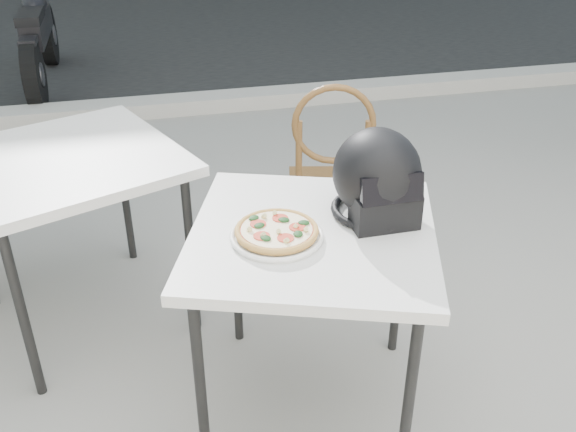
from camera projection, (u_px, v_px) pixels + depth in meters
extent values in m
plane|color=gray|center=(343.00, 334.00, 2.86)|extent=(80.00, 80.00, 0.00)
cube|color=black|center=(187.00, 8.00, 8.77)|extent=(30.00, 8.00, 0.00)
cube|color=#A7A49C|center=(234.00, 100.00, 5.36)|extent=(30.00, 0.25, 0.12)
cube|color=silver|center=(313.00, 236.00, 2.15)|extent=(1.04, 1.04, 0.04)
cylinder|color=black|center=(200.00, 385.00, 2.08)|extent=(0.05, 0.05, 0.73)
cylinder|color=black|center=(409.00, 401.00, 2.02)|extent=(0.05, 0.05, 0.73)
cylinder|color=black|center=(236.00, 269.00, 2.66)|extent=(0.05, 0.05, 0.73)
cylinder|color=black|center=(399.00, 279.00, 2.60)|extent=(0.05, 0.05, 0.73)
cylinder|color=white|center=(277.00, 237.00, 2.09)|extent=(0.38, 0.38, 0.01)
torus|color=white|center=(277.00, 235.00, 2.09)|extent=(0.39, 0.39, 0.02)
cylinder|color=#BE8D45|center=(277.00, 232.00, 2.08)|extent=(0.34, 0.34, 0.01)
torus|color=#BE8D45|center=(277.00, 230.00, 2.08)|extent=(0.35, 0.35, 0.02)
cylinder|color=red|center=(277.00, 230.00, 2.08)|extent=(0.30, 0.30, 0.00)
cylinder|color=#FCECC1|center=(277.00, 229.00, 2.08)|extent=(0.29, 0.29, 0.00)
cylinder|color=red|center=(297.00, 227.00, 2.08)|extent=(0.07, 0.07, 0.00)
cylinder|color=red|center=(280.00, 218.00, 2.13)|extent=(0.07, 0.07, 0.00)
cylinder|color=red|center=(258.00, 224.00, 2.10)|extent=(0.07, 0.07, 0.00)
cylinder|color=red|center=(262.00, 236.00, 2.04)|extent=(0.07, 0.07, 0.00)
cylinder|color=red|center=(286.00, 238.00, 2.02)|extent=(0.07, 0.07, 0.00)
ellipsoid|color=#143915|center=(284.00, 220.00, 2.12)|extent=(0.05, 0.04, 0.01)
ellipsoid|color=#143915|center=(259.00, 225.00, 2.09)|extent=(0.05, 0.05, 0.01)
ellipsoid|color=#143915|center=(298.00, 234.00, 2.04)|extent=(0.04, 0.04, 0.01)
ellipsoid|color=#143915|center=(266.00, 238.00, 2.02)|extent=(0.05, 0.05, 0.01)
ellipsoid|color=#143915|center=(304.00, 223.00, 2.10)|extent=(0.04, 0.04, 0.01)
ellipsoid|color=#143915|center=(254.00, 218.00, 2.13)|extent=(0.05, 0.05, 0.01)
cylinder|color=#DCD286|center=(279.00, 232.00, 2.05)|extent=(0.02, 0.02, 0.02)
cylinder|color=#DCD286|center=(264.00, 216.00, 2.14)|extent=(0.03, 0.03, 0.02)
cylinder|color=#DCD286|center=(296.00, 226.00, 2.08)|extent=(0.02, 0.02, 0.02)
cylinder|color=#DCD286|center=(275.00, 213.00, 2.15)|extent=(0.02, 0.02, 0.02)
cylinder|color=#DCD286|center=(286.00, 241.00, 2.00)|extent=(0.03, 0.03, 0.02)
cylinder|color=#DCD286|center=(249.00, 229.00, 2.06)|extent=(0.02, 0.02, 0.02)
cylinder|color=#DCD286|center=(306.00, 230.00, 2.06)|extent=(0.02, 0.02, 0.02)
cylinder|color=#DCD286|center=(263.00, 235.00, 2.03)|extent=(0.03, 0.02, 0.02)
ellipsoid|color=black|center=(377.00, 173.00, 2.17)|extent=(0.30, 0.32, 0.31)
cube|color=black|center=(385.00, 210.00, 2.13)|extent=(0.22, 0.11, 0.12)
torus|color=black|center=(374.00, 209.00, 2.24)|extent=(0.31, 0.31, 0.03)
cube|color=black|center=(392.00, 189.00, 2.05)|extent=(0.21, 0.04, 0.10)
cube|color=brown|center=(329.00, 186.00, 3.17)|extent=(0.46, 0.46, 0.03)
cylinder|color=brown|center=(354.00, 210.00, 3.41)|extent=(0.04, 0.04, 0.42)
cylinder|color=brown|center=(296.00, 210.00, 3.41)|extent=(0.04, 0.04, 0.42)
cylinder|color=brown|center=(361.00, 240.00, 3.15)|extent=(0.04, 0.04, 0.42)
cylinder|color=brown|center=(298.00, 241.00, 3.14)|extent=(0.04, 0.04, 0.42)
cylinder|color=brown|center=(366.00, 162.00, 2.93)|extent=(0.04, 0.04, 0.40)
cylinder|color=brown|center=(299.00, 163.00, 2.92)|extent=(0.04, 0.04, 0.40)
torus|color=brown|center=(334.00, 125.00, 2.84)|extent=(0.38, 0.11, 0.38)
cube|color=silver|center=(65.00, 160.00, 2.59)|extent=(1.11, 1.11, 0.04)
cylinder|color=black|center=(23.00, 316.00, 2.37)|extent=(0.05, 0.05, 0.76)
cylinder|color=black|center=(191.00, 255.00, 2.72)|extent=(0.05, 0.05, 0.76)
cylinder|color=black|center=(124.00, 193.00, 3.22)|extent=(0.05, 0.05, 0.76)
cylinder|color=black|center=(48.00, 35.00, 6.36)|extent=(0.12, 0.58, 0.58)
cylinder|color=gray|center=(48.00, 35.00, 6.36)|extent=(0.13, 0.19, 0.19)
cylinder|color=black|center=(34.00, 75.00, 5.22)|extent=(0.12, 0.58, 0.58)
cylinder|color=gray|center=(34.00, 75.00, 5.22)|extent=(0.13, 0.19, 0.19)
cube|color=black|center=(37.00, 26.00, 5.67)|extent=(0.17, 1.01, 0.21)
ellipsoid|color=black|center=(35.00, 4.00, 5.71)|extent=(0.22, 0.40, 0.22)
cube|color=black|center=(30.00, 16.00, 5.36)|extent=(0.19, 0.48, 0.08)
cylinder|color=gray|center=(41.00, 5.00, 6.14)|extent=(0.04, 0.31, 0.68)
cube|color=black|center=(28.00, 41.00, 5.10)|extent=(0.13, 0.21, 0.05)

